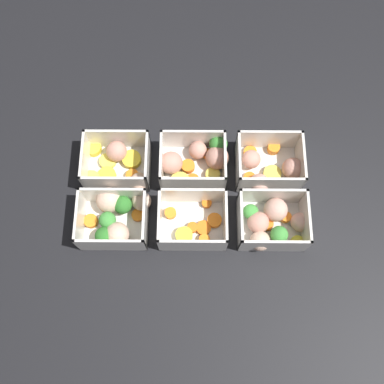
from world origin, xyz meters
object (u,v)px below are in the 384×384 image
at_px(container_far_left, 117,164).
at_px(container_near_left, 115,217).
at_px(container_near_center, 192,222).
at_px(container_near_right, 271,222).
at_px(container_far_right, 268,167).
at_px(container_far_center, 196,161).

bearing_deg(container_far_left, container_near_left, -88.69).
distance_m(container_near_center, container_near_right, 0.16).
bearing_deg(container_near_right, container_far_right, 89.59).
bearing_deg(container_near_left, container_far_left, 91.31).
height_order(container_near_center, container_far_right, same).
height_order(container_near_center, container_near_right, same).
distance_m(container_far_left, container_far_right, 0.31).
xyz_separation_m(container_far_left, container_far_center, (0.16, 0.01, 0.00)).
distance_m(container_near_left, container_far_right, 0.33).
distance_m(container_near_right, container_far_left, 0.34).
relative_size(container_near_center, container_far_center, 0.82).
bearing_deg(container_near_left, container_far_right, 19.46).
height_order(container_near_right, container_far_center, same).
xyz_separation_m(container_near_left, container_far_center, (0.16, 0.12, -0.00)).
distance_m(container_far_center, container_far_right, 0.15).
bearing_deg(container_far_center, container_far_right, -4.73).
relative_size(container_near_left, container_far_right, 1.02).
bearing_deg(container_near_left, container_near_center, -3.64).
height_order(container_near_center, container_far_left, same).
xyz_separation_m(container_near_left, container_near_center, (0.15, -0.01, -0.00)).
xyz_separation_m(container_near_center, container_near_right, (0.16, 0.00, 0.00)).
bearing_deg(container_near_left, container_near_right, -1.73).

